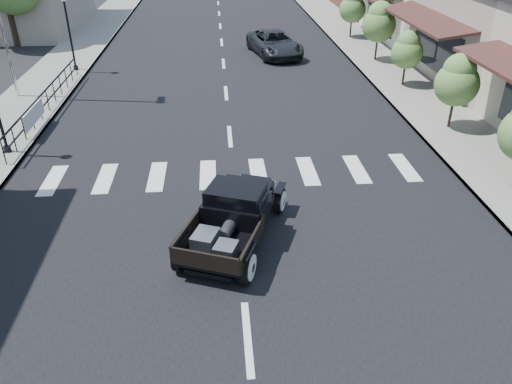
{
  "coord_description": "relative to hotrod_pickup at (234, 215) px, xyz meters",
  "views": [
    {
      "loc": [
        -0.4,
        -10.08,
        7.35
      ],
      "look_at": [
        0.49,
        1.05,
        1.0
      ],
      "focal_mm": 35.0,
      "sensor_mm": 36.0,
      "label": 1
    }
  ],
  "objects": [
    {
      "name": "road_markings",
      "position": [
        0.11,
        9.61,
        -0.73
      ],
      "size": [
        12.0,
        60.0,
        0.06
      ],
      "primitive_type": null,
      "color": "silver",
      "rests_on": "ground"
    },
    {
      "name": "small_tree_e",
      "position": [
        8.41,
        21.89,
        0.79
      ],
      "size": [
        1.64,
        1.64,
        2.73
      ],
      "primitive_type": null,
      "color": "#527B38",
      "rests_on": "sidewalk_right"
    },
    {
      "name": "ground",
      "position": [
        0.11,
        -0.39,
        -0.73
      ],
      "size": [
        120.0,
        120.0,
        0.0
      ],
      "primitive_type": "plane",
      "color": "black",
      "rests_on": "ground"
    },
    {
      "name": "small_tree_b",
      "position": [
        8.41,
        6.57,
        0.75
      ],
      "size": [
        1.6,
        1.6,
        2.66
      ],
      "primitive_type": null,
      "color": "#527B38",
      "rests_on": "sidewalk_right"
    },
    {
      "name": "small_tree_d",
      "position": [
        8.41,
        16.27,
        0.89
      ],
      "size": [
        1.77,
        1.77,
        2.95
      ],
      "primitive_type": null,
      "color": "#527B38",
      "rests_on": "sidewalk_right"
    },
    {
      "name": "hotrod_pickup",
      "position": [
        0.0,
        0.0,
        0.0
      ],
      "size": [
        3.34,
        4.64,
        1.46
      ],
      "primitive_type": null,
      "rotation": [
        0.0,
        0.0,
        -0.37
      ],
      "color": "black",
      "rests_on": "ground"
    },
    {
      "name": "small_tree_c",
      "position": [
        8.41,
        11.79,
        0.62
      ],
      "size": [
        1.44,
        1.44,
        2.4
      ],
      "primitive_type": null,
      "color": "#527B38",
      "rests_on": "sidewalk_right"
    },
    {
      "name": "road",
      "position": [
        0.11,
        14.61,
        -0.72
      ],
      "size": [
        14.0,
        80.0,
        0.02
      ],
      "primitive_type": "cube",
      "color": "black",
      "rests_on": "ground"
    },
    {
      "name": "storefront_far",
      "position": [
        15.11,
        21.61,
        1.52
      ],
      "size": [
        10.0,
        9.0,
        4.5
      ],
      "primitive_type": "cube",
      "color": "beige",
      "rests_on": "ground"
    },
    {
      "name": "second_car",
      "position": [
        3.08,
        18.18,
        -0.06
      ],
      "size": [
        3.17,
        5.2,
        1.35
      ],
      "primitive_type": "imported",
      "rotation": [
        0.0,
        0.0,
        0.2
      ],
      "color": "black",
      "rests_on": "ground"
    },
    {
      "name": "sidewalk_right",
      "position": [
        8.61,
        14.61,
        -0.66
      ],
      "size": [
        3.0,
        80.0,
        0.15
      ],
      "primitive_type": "cube",
      "color": "gray",
      "rests_on": "ground"
    },
    {
      "name": "railing",
      "position": [
        -7.19,
        9.61,
        -0.08
      ],
      "size": [
        0.08,
        10.0,
        1.0
      ],
      "primitive_type": null,
      "color": "black",
      "rests_on": "sidewalk_left"
    },
    {
      "name": "lamp_post_c",
      "position": [
        -7.49,
        15.61,
        1.32
      ],
      "size": [
        0.36,
        0.36,
        3.8
      ],
      "primitive_type": null,
      "color": "black",
      "rests_on": "sidewalk_left"
    },
    {
      "name": "banner",
      "position": [
        -7.11,
        7.61,
        -0.28
      ],
      "size": [
        0.04,
        2.2,
        0.6
      ],
      "primitive_type": null,
      "color": "silver",
      "rests_on": "sidewalk_left"
    },
    {
      "name": "sidewalk_left",
      "position": [
        -8.39,
        14.61,
        -0.66
      ],
      "size": [
        3.0,
        80.0,
        0.15
      ],
      "primitive_type": "cube",
      "color": "gray",
      "rests_on": "ground"
    }
  ]
}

